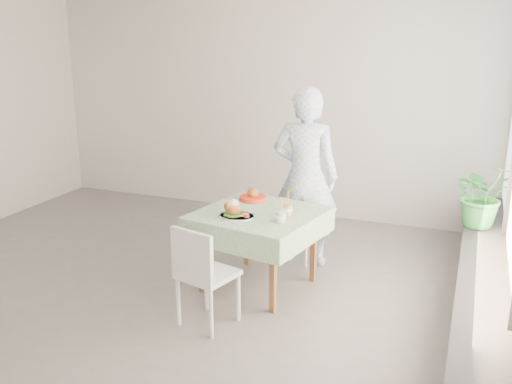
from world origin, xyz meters
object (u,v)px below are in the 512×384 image
at_px(cafe_table, 259,241).
at_px(chair_near, 207,294).
at_px(chair_far, 298,235).
at_px(diner, 305,177).
at_px(juice_cup_orange, 287,209).
at_px(potted_plant, 482,194).
at_px(main_dish, 235,211).

bearing_deg(cafe_table, chair_near, -99.47).
bearing_deg(chair_far, chair_near, -99.45).
bearing_deg(diner, chair_near, 71.91).
height_order(diner, juice_cup_orange, diner).
bearing_deg(juice_cup_orange, cafe_table, -179.26).
bearing_deg(potted_plant, diner, -168.68).
height_order(chair_far, chair_near, chair_near).
xyz_separation_m(chair_far, diner, (0.08, -0.06, 0.66)).
xyz_separation_m(juice_cup_orange, potted_plant, (1.63, 1.08, 0.02)).
xyz_separation_m(chair_far, juice_cup_orange, (0.14, -0.80, 0.55)).
bearing_deg(chair_near, diner, 77.29).
relative_size(diner, main_dish, 5.68).
distance_m(diner, potted_plant, 1.72).
height_order(diner, potted_plant, diner).
distance_m(chair_far, potted_plant, 1.88).
xyz_separation_m(cafe_table, juice_cup_orange, (0.27, 0.00, 0.35)).
bearing_deg(juice_cup_orange, potted_plant, 33.43).
xyz_separation_m(diner, main_dish, (-0.37, -0.96, -0.12)).
relative_size(chair_far, potted_plant, 1.31).
distance_m(main_dish, juice_cup_orange, 0.47).
xyz_separation_m(main_dish, juice_cup_orange, (0.42, 0.22, 0.01)).
bearing_deg(potted_plant, cafe_table, -150.42).
bearing_deg(chair_near, main_dish, 91.14).
xyz_separation_m(chair_far, chair_near, (-0.27, -1.63, 0.01)).
relative_size(cafe_table, diner, 0.66).
bearing_deg(cafe_table, chair_far, 80.57).
bearing_deg(cafe_table, diner, 73.79).
relative_size(cafe_table, chair_far, 1.45).
bearing_deg(potted_plant, juice_cup_orange, -146.57).
xyz_separation_m(chair_near, juice_cup_orange, (0.41, 0.83, 0.54)).
distance_m(chair_far, chair_near, 1.65).
relative_size(diner, potted_plant, 2.86).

